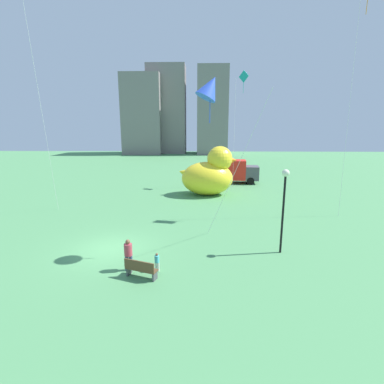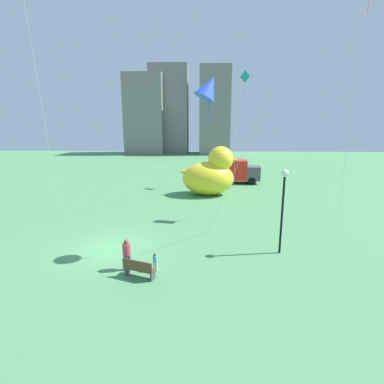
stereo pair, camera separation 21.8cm
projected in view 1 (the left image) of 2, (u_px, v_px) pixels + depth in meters
ground_plane at (111, 249)px, 16.45m from camera, size 140.00×140.00×0.00m
park_bench at (141, 269)px, 13.14m from camera, size 1.59×0.94×0.90m
person_adult at (128, 253)px, 13.79m from camera, size 0.39×0.39×1.58m
person_child at (157, 261)px, 13.78m from camera, size 0.23×0.23×0.93m
giant_inflatable_duck at (209, 174)px, 29.32m from camera, size 6.01×3.85×4.98m
lamppost at (284, 195)px, 15.25m from camera, size 0.39×0.39×4.65m
box_truck at (234, 171)px, 35.95m from camera, size 5.87×2.82×2.85m
city_skyline at (173, 113)px, 76.07m from camera, size 26.75×10.97×22.68m
kite_blue at (210, 88)px, 14.10m from camera, size 3.91×3.77×9.44m
kite_teal at (243, 82)px, 31.20m from camera, size 1.41×1.66×12.82m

